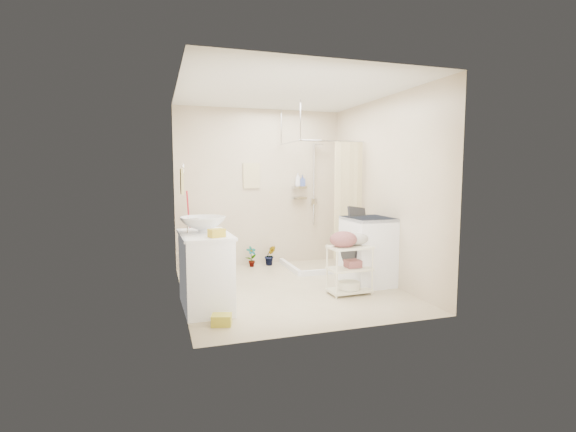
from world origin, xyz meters
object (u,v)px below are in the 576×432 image
Objects in this scene: vanity at (205,271)px; laundry_rack at (350,265)px; toilet at (205,257)px; washing_machine at (370,251)px.

laundry_rack is (1.82, -0.00, -0.06)m from vanity.
vanity reaches higher than toilet.
laundry_rack reaches higher than toilet.
toilet is at bearing 145.31° from laundry_rack.
vanity is 2.33m from washing_machine.
vanity is 1.33× the size of toilet.
laundry_rack is at bearing -1.89° from vanity.
washing_machine reaches higher than laundry_rack.
laundry_rack is at bearing -118.89° from toilet.
toilet is 0.79× the size of washing_machine.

